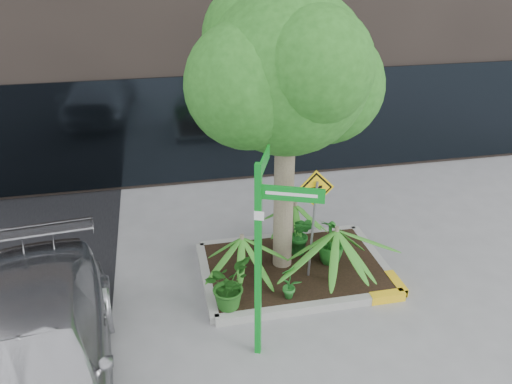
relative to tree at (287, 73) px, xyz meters
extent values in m
plane|color=gray|center=(0.00, -0.45, -3.62)|extent=(80.00, 80.00, 0.00)
cube|color=#9E9E99|center=(0.20, 0.95, -3.54)|extent=(3.20, 0.15, 0.15)
cube|color=#9E9E99|center=(0.20, -1.25, -3.54)|extent=(3.20, 0.15, 0.15)
cube|color=#9E9E99|center=(-1.40, -0.15, -3.54)|extent=(0.15, 2.20, 0.15)
cube|color=#9E9E99|center=(1.80, -0.15, -3.54)|extent=(0.15, 2.20, 0.15)
cube|color=yellow|center=(1.50, -1.25, -3.54)|extent=(0.60, 0.17, 0.15)
cube|color=black|center=(0.20, -0.15, -3.50)|extent=(3.05, 2.05, 0.06)
cylinder|color=gray|center=(0.00, -0.02, -2.02)|extent=(0.34, 0.34, 3.19)
cylinder|color=gray|center=(0.11, -0.02, -0.85)|extent=(0.60, 0.17, 1.04)
sphere|color=#225C1A|center=(0.00, -0.02, 0.00)|extent=(2.56, 2.56, 2.56)
sphere|color=#225C1A|center=(0.75, 0.30, -0.31)|extent=(1.92, 1.92, 1.92)
sphere|color=#225C1A|center=(-0.64, -0.23, -0.10)|extent=(1.92, 1.92, 1.92)
sphere|color=#225C1A|center=(0.22, -0.66, 0.22)|extent=(1.70, 1.70, 1.70)
sphere|color=#225C1A|center=(-0.32, 0.51, 0.43)|extent=(1.81, 1.81, 1.81)
cylinder|color=gray|center=(0.73, -0.72, -2.93)|extent=(0.07, 0.07, 1.08)
cylinder|color=gray|center=(-0.78, -0.28, -3.04)|extent=(0.07, 0.07, 0.85)
cylinder|color=gray|center=(0.45, 0.75, -3.06)|extent=(0.07, 0.07, 0.80)
imported|color=silver|center=(-3.80, -2.32, -2.90)|extent=(2.43, 5.08, 1.43)
imported|color=#1F5819|center=(-1.14, -1.00, -3.06)|extent=(1.00, 1.00, 0.81)
imported|color=#206C20|center=(0.88, -0.15, -3.03)|extent=(0.68, 0.68, 0.87)
imported|color=#257728|center=(-0.13, -1.00, -3.13)|extent=(0.45, 0.45, 0.67)
imported|color=#1C621F|center=(0.41, 0.21, -3.06)|extent=(0.63, 0.63, 0.82)
cube|color=#0E9A25|center=(-0.86, -1.95, -2.12)|extent=(0.11, 0.11, 3.00)
cube|color=#0E9A25|center=(-0.48, -2.10, -0.99)|extent=(0.78, 0.34, 0.19)
cube|color=#0E9A25|center=(-0.71, -1.57, -0.78)|extent=(0.34, 0.78, 0.19)
cube|color=white|center=(-0.48, -2.12, -0.99)|extent=(0.60, 0.25, 0.04)
cube|color=white|center=(-0.72, -1.57, -0.78)|extent=(0.25, 0.60, 0.04)
cube|color=white|center=(-0.86, -2.00, -1.32)|extent=(0.12, 0.05, 0.13)
cylinder|color=slate|center=(0.36, -0.56, -2.52)|extent=(0.05, 0.21, 1.89)
cube|color=yellow|center=(0.36, -0.58, -1.73)|extent=(0.63, 0.04, 0.63)
cube|color=black|center=(0.36, -0.59, -1.73)|extent=(0.56, 0.03, 0.56)
cube|color=yellow|center=(0.36, -0.59, -1.73)|extent=(0.48, 0.02, 0.48)
cube|color=black|center=(0.35, -0.60, -1.74)|extent=(0.15, 0.01, 0.08)
camera|label=1|loc=(-2.03, -7.35, 1.72)|focal=35.00mm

